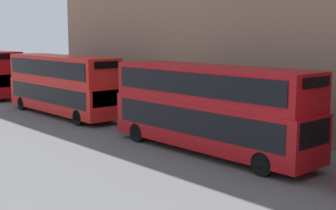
{
  "coord_description": "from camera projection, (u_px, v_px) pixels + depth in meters",
  "views": [
    {
      "loc": [
        -14.42,
        3.2,
        5.64
      ],
      "look_at": [
        0.48,
        20.0,
        2.25
      ],
      "focal_mm": 50.0,
      "sensor_mm": 36.0,
      "label": 1
    }
  ],
  "objects": [
    {
      "name": "bus_second_in_queue",
      "position": [
        209.0,
        105.0,
        22.2
      ],
      "size": [
        2.59,
        11.35,
        4.18
      ],
      "color": "#A80F14",
      "rests_on": "ground"
    },
    {
      "name": "bus_third_in_queue",
      "position": [
        62.0,
        83.0,
        32.68
      ],
      "size": [
        2.59,
        11.35,
        4.18
      ],
      "color": "red",
      "rests_on": "ground"
    },
    {
      "name": "pedestrian",
      "position": [
        53.0,
        93.0,
        39.02
      ],
      "size": [
        0.36,
        0.36,
        1.74
      ],
      "color": "maroon",
      "rests_on": "ground"
    }
  ]
}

